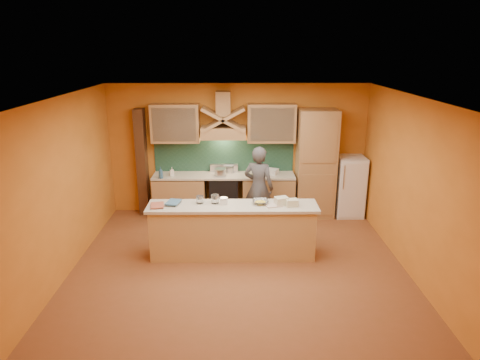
{
  "coord_description": "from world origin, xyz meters",
  "views": [
    {
      "loc": [
        -0.04,
        -6.5,
        3.52
      ],
      "look_at": [
        0.03,
        0.9,
        1.2
      ],
      "focal_mm": 32.0,
      "sensor_mm": 36.0,
      "label": 1
    }
  ],
  "objects_px": {
    "person": "(259,188)",
    "mixing_bowl": "(260,202)",
    "fridge": "(349,186)",
    "kitchen_scale": "(224,201)",
    "stove": "(224,195)"
  },
  "relations": [
    {
      "from": "fridge",
      "to": "kitchen_scale",
      "type": "distance_m",
      "value": 3.25
    },
    {
      "from": "person",
      "to": "mixing_bowl",
      "type": "xyz_separation_m",
      "value": [
        -0.03,
        -1.21,
        0.14
      ]
    },
    {
      "from": "person",
      "to": "mixing_bowl",
      "type": "bearing_deg",
      "value": 110.86
    },
    {
      "from": "kitchen_scale",
      "to": "mixing_bowl",
      "type": "height_order",
      "value": "kitchen_scale"
    },
    {
      "from": "stove",
      "to": "mixing_bowl",
      "type": "relative_size",
      "value": 3.27
    },
    {
      "from": "stove",
      "to": "fridge",
      "type": "relative_size",
      "value": 0.69
    },
    {
      "from": "person",
      "to": "kitchen_scale",
      "type": "bearing_deg",
      "value": 83.91
    },
    {
      "from": "fridge",
      "to": "person",
      "type": "relative_size",
      "value": 0.78
    },
    {
      "from": "mixing_bowl",
      "to": "stove",
      "type": "bearing_deg",
      "value": 110.2
    },
    {
      "from": "kitchen_scale",
      "to": "mixing_bowl",
      "type": "bearing_deg",
      "value": 6.61
    },
    {
      "from": "stove",
      "to": "person",
      "type": "height_order",
      "value": "person"
    },
    {
      "from": "stove",
      "to": "fridge",
      "type": "bearing_deg",
      "value": 0.0
    },
    {
      "from": "fridge",
      "to": "mixing_bowl",
      "type": "relative_size",
      "value": 4.73
    },
    {
      "from": "fridge",
      "to": "kitchen_scale",
      "type": "height_order",
      "value": "fridge"
    },
    {
      "from": "fridge",
      "to": "person",
      "type": "bearing_deg",
      "value": -162.37
    }
  ]
}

